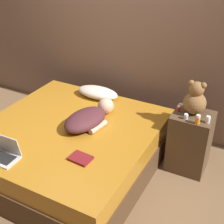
{
  "coord_description": "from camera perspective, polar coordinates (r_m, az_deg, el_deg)",
  "views": [
    {
      "loc": [
        1.69,
        -2.19,
        2.27
      ],
      "look_at": [
        0.4,
        0.23,
        0.68
      ],
      "focal_mm": 50.0,
      "sensor_mm": 36.0,
      "label": 1
    }
  ],
  "objects": [
    {
      "name": "pillow",
      "position": [
        3.82,
        -2.64,
        3.59
      ],
      "size": [
        0.53,
        0.27,
        0.12
      ],
      "color": "beige",
      "rests_on": "bed"
    },
    {
      "name": "book",
      "position": [
        2.83,
        -5.76,
        -8.42
      ],
      "size": [
        0.2,
        0.16,
        0.02
      ],
      "rotation": [
        0.0,
        0.0,
        -0.06
      ],
      "color": "maroon",
      "rests_on": "bed"
    },
    {
      "name": "bottle_white",
      "position": [
        3.14,
        17.16,
        -1.35
      ],
      "size": [
        0.04,
        0.04,
        0.07
      ],
      "color": "white",
      "rests_on": "nightstand"
    },
    {
      "name": "teddy_bear",
      "position": [
        3.21,
        14.96,
        2.2
      ],
      "size": [
        0.23,
        0.23,
        0.35
      ],
      "color": "brown",
      "rests_on": "nightstand"
    },
    {
      "name": "bed",
      "position": [
        3.43,
        -7.77,
        -6.36
      ],
      "size": [
        1.76,
        1.81,
        0.5
      ],
      "color": "#4C331E",
      "rests_on": "ground_plane"
    },
    {
      "name": "bottle_clear",
      "position": [
        3.15,
        13.38,
        -0.81
      ],
      "size": [
        0.04,
        0.04,
        0.06
      ],
      "color": "silver",
      "rests_on": "nightstand"
    },
    {
      "name": "bottle_orange",
      "position": [
        3.09,
        15.43,
        -1.35
      ],
      "size": [
        0.05,
        0.05,
        0.1
      ],
      "color": "orange",
      "rests_on": "nightstand"
    },
    {
      "name": "nightstand",
      "position": [
        3.43,
        14.01,
        -5.28
      ],
      "size": [
        0.41,
        0.37,
        0.67
      ],
      "color": "brown",
      "rests_on": "ground_plane"
    },
    {
      "name": "wall_back",
      "position": [
        3.9,
        1.49,
        15.74
      ],
      "size": [
        8.0,
        0.06,
        2.6
      ],
      "color": "#846656",
      "rests_on": "ground_plane"
    },
    {
      "name": "person_lying",
      "position": [
        3.28,
        -4.17,
        -0.95
      ],
      "size": [
        0.4,
        0.72,
        0.18
      ],
      "rotation": [
        0.0,
        0.0,
        -0.15
      ],
      "color": "#4C2328",
      "rests_on": "bed"
    },
    {
      "name": "ground_plane",
      "position": [
        3.58,
        -7.5,
        -9.55
      ],
      "size": [
        12.0,
        12.0,
        0.0
      ],
      "primitive_type": "plane",
      "color": "brown"
    },
    {
      "name": "laptop",
      "position": [
        3.0,
        -19.4,
        -6.96
      ],
      "size": [
        0.33,
        0.21,
        0.21
      ],
      "rotation": [
        0.0,
        0.0,
        0.02
      ],
      "color": "silver",
      "rests_on": "bed"
    },
    {
      "name": "bottle_red",
      "position": [
        3.27,
        12.11,
        0.64
      ],
      "size": [
        0.04,
        0.04,
        0.06
      ],
      "color": "#B72D2D",
      "rests_on": "nightstand"
    }
  ]
}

